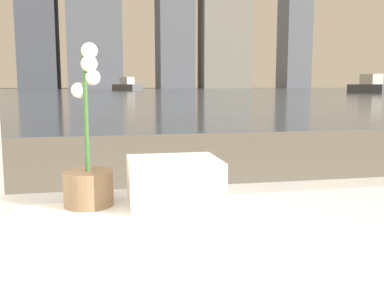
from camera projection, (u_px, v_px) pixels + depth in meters
name	position (u px, v px, depth m)	size (l,w,h in m)	color
potted_orchid	(88.00, 169.00, 1.10)	(0.13, 0.13, 0.42)	#8C6B4C
towel_stack	(174.00, 181.00, 1.13)	(0.24, 0.20, 0.12)	white
harbor_water	(109.00, 91.00, 60.60)	(180.00, 110.00, 0.01)	slate
harbor_boat_0	(371.00, 87.00, 45.38)	(2.47, 5.58, 2.02)	#4C4C51
harbor_boat_1	(127.00, 86.00, 68.52)	(4.71, 5.93, 2.16)	#4C4C51
skyline_tower_1	(37.00, 5.00, 108.79)	(9.36, 11.11, 42.19)	#4C515B
skyline_tower_4	(224.00, 20.00, 118.80)	(13.35, 8.78, 37.78)	gray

